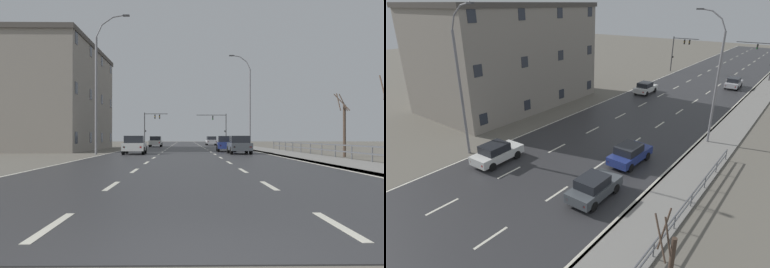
% 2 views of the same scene
% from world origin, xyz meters
% --- Properties ---
extents(ground_plane, '(160.00, 160.00, 0.12)m').
position_xyz_m(ground_plane, '(0.00, 48.00, -0.06)').
color(ground_plane, '#666056').
extents(road_asphalt_strip, '(14.00, 120.00, 0.03)m').
position_xyz_m(road_asphalt_strip, '(0.00, 60.00, 0.01)').
color(road_asphalt_strip, '#303033').
rests_on(road_asphalt_strip, ground).
extents(sidewalk_right, '(3.00, 120.00, 0.12)m').
position_xyz_m(sidewalk_right, '(8.43, 60.00, 0.06)').
color(sidewalk_right, gray).
rests_on(sidewalk_right, ground).
extents(street_lamp_midground, '(2.58, 0.24, 11.31)m').
position_xyz_m(street_lamp_midground, '(7.44, 43.55, 5.53)').
color(street_lamp_midground, slate).
rests_on(street_lamp_midground, ground).
extents(street_lamp_left_bank, '(2.88, 0.24, 11.76)m').
position_xyz_m(street_lamp_left_bank, '(-7.42, 29.29, 5.72)').
color(street_lamp_left_bank, slate).
rests_on(street_lamp_left_bank, ground).
extents(traffic_signal_right, '(5.87, 0.36, 6.03)m').
position_xyz_m(traffic_signal_right, '(6.78, 74.54, 4.03)').
color(traffic_signal_right, '#38383A').
rests_on(traffic_signal_right, ground).
extents(traffic_signal_left, '(4.51, 0.36, 6.15)m').
position_xyz_m(traffic_signal_left, '(-6.84, 72.78, 4.19)').
color(traffic_signal_left, '#38383A').
rests_on(traffic_signal_left, ground).
extents(car_distant, '(1.92, 4.14, 1.57)m').
position_xyz_m(car_distant, '(4.45, 66.22, 0.80)').
color(car_distant, '#B7B7BC').
rests_on(car_distant, ground).
extents(car_near_right, '(1.93, 4.15, 1.57)m').
position_xyz_m(car_near_right, '(-4.42, 29.65, 0.80)').
color(car_near_right, silver).
rests_on(car_near_right, ground).
extents(car_far_right, '(1.98, 4.17, 1.57)m').
position_xyz_m(car_far_right, '(3.95, 35.81, 0.80)').
color(car_far_right, navy).
rests_on(car_far_right, ground).
extents(car_far_left, '(1.85, 4.10, 1.57)m').
position_xyz_m(car_far_left, '(-4.53, 55.67, 0.80)').
color(car_far_left, silver).
rests_on(car_far_left, ground).
extents(car_mid_centre, '(1.86, 4.11, 1.57)m').
position_xyz_m(car_mid_centre, '(4.51, 30.11, 0.80)').
color(car_mid_centre, '#474C51').
rests_on(car_mid_centre, ground).
extents(brick_building, '(11.97, 20.08, 11.72)m').
position_xyz_m(brick_building, '(-16.11, 41.58, 5.87)').
color(brick_building, gray).
rests_on(brick_building, ground).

